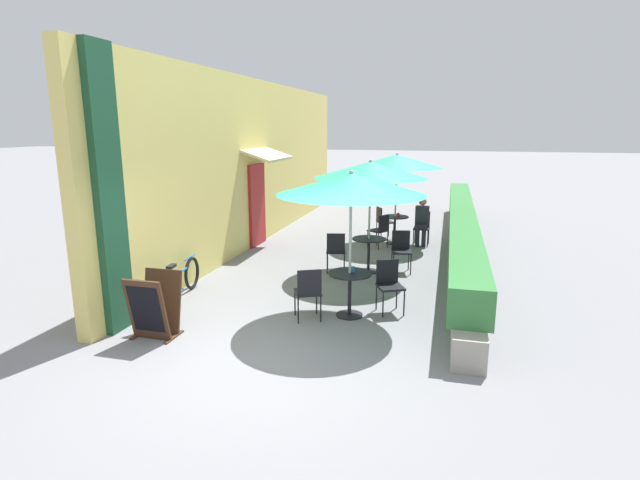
% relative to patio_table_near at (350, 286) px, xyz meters
% --- Properties ---
extents(ground_plane, '(120.00, 120.00, 0.00)m').
position_rel_patio_table_near_xyz_m(ground_plane, '(-0.92, -2.00, -0.51)').
color(ground_plane, gray).
extents(cafe_facade_wall, '(0.98, 14.15, 4.20)m').
position_rel_patio_table_near_xyz_m(cafe_facade_wall, '(-3.46, 4.94, 1.58)').
color(cafe_facade_wall, '#E0CC6B').
rests_on(cafe_facade_wall, ground_plane).
extents(planter_hedge, '(0.60, 13.15, 1.01)m').
position_rel_patio_table_near_xyz_m(planter_hedge, '(1.83, 4.97, 0.03)').
color(planter_hedge, gray).
rests_on(planter_hedge, ground_plane).
extents(patio_table_near, '(0.71, 0.71, 0.73)m').
position_rel_patio_table_near_xyz_m(patio_table_near, '(0.00, 0.00, 0.00)').
color(patio_table_near, black).
rests_on(patio_table_near, ground_plane).
extents(patio_umbrella_near, '(2.35, 2.35, 2.38)m').
position_rel_patio_table_near_xyz_m(patio_umbrella_near, '(0.00, 0.00, 1.66)').
color(patio_umbrella_near, '#B7B7BC').
rests_on(patio_umbrella_near, ground_plane).
extents(cafe_chair_near_left, '(0.53, 0.53, 0.87)m').
position_rel_patio_table_near_xyz_m(cafe_chair_near_left, '(0.59, 0.37, 0.01)').
color(cafe_chair_near_left, black).
rests_on(cafe_chair_near_left, ground_plane).
extents(cafe_chair_near_right, '(0.53, 0.53, 0.87)m').
position_rel_patio_table_near_xyz_m(cafe_chair_near_right, '(-0.59, -0.37, 0.01)').
color(cafe_chair_near_right, black).
rests_on(cafe_chair_near_right, ground_plane).
extents(coffee_cup_near, '(0.07, 0.07, 0.09)m').
position_rel_patio_table_near_xyz_m(coffee_cup_near, '(0.04, 0.06, 0.27)').
color(coffee_cup_near, teal).
rests_on(coffee_cup_near, patio_table_near).
extents(patio_table_mid, '(0.71, 0.71, 0.73)m').
position_rel_patio_table_near_xyz_m(patio_table_mid, '(-0.10, 2.59, 0.00)').
color(patio_table_mid, black).
rests_on(patio_table_mid, ground_plane).
extents(patio_umbrella_mid, '(2.35, 2.35, 2.38)m').
position_rel_patio_table_near_xyz_m(patio_umbrella_mid, '(-0.10, 2.59, 1.66)').
color(patio_umbrella_mid, '#B7B7BC').
rests_on(patio_umbrella_mid, ground_plane).
extents(cafe_chair_mid_left, '(0.48, 0.48, 0.87)m').
position_rel_patio_table_near_xyz_m(cafe_chair_mid_left, '(-0.76, 2.37, 0.01)').
color(cafe_chair_mid_left, black).
rests_on(cafe_chair_mid_left, ground_plane).
extents(cafe_chair_mid_right, '(0.48, 0.48, 0.87)m').
position_rel_patio_table_near_xyz_m(cafe_chair_mid_right, '(0.56, 2.81, 0.01)').
color(cafe_chair_mid_right, black).
rests_on(cafe_chair_mid_right, ground_plane).
extents(coffee_cup_mid, '(0.07, 0.07, 0.09)m').
position_rel_patio_table_near_xyz_m(coffee_cup_mid, '(-0.12, 2.68, 0.27)').
color(coffee_cup_mid, teal).
rests_on(coffee_cup_mid, patio_table_mid).
extents(patio_table_far, '(0.71, 0.71, 0.73)m').
position_rel_patio_table_near_xyz_m(patio_table_far, '(0.15, 5.38, 0.00)').
color(patio_table_far, black).
rests_on(patio_table_far, ground_plane).
extents(patio_umbrella_far, '(2.35, 2.35, 2.38)m').
position_rel_patio_table_near_xyz_m(patio_umbrella_far, '(0.15, 5.38, 1.66)').
color(patio_umbrella_far, '#B7B7BC').
rests_on(patio_umbrella_far, ground_plane).
extents(cafe_chair_far_left, '(0.41, 0.41, 0.87)m').
position_rel_patio_table_near_xyz_m(cafe_chair_far_left, '(0.84, 5.43, 0.01)').
color(cafe_chair_far_left, black).
rests_on(cafe_chair_far_left, ground_plane).
extents(seated_patron_far_left, '(0.35, 0.41, 1.25)m').
position_rel_patio_table_near_xyz_m(seated_patron_far_left, '(0.84, 5.32, 0.18)').
color(seated_patron_far_left, '#23232D').
rests_on(seated_patron_far_left, ground_plane).
extents(cafe_chair_far_right, '(0.54, 0.54, 0.87)m').
position_rel_patio_table_near_xyz_m(cafe_chair_far_right, '(-0.25, 5.95, 0.01)').
color(cafe_chair_far_right, black).
rests_on(cafe_chair_far_right, ground_plane).
extents(cafe_chair_far_back, '(0.55, 0.55, 0.87)m').
position_rel_patio_table_near_xyz_m(cafe_chair_far_back, '(-0.15, 4.74, 0.01)').
color(cafe_chair_far_back, black).
rests_on(cafe_chair_far_back, ground_plane).
extents(coffee_cup_far, '(0.07, 0.07, 0.09)m').
position_rel_patio_table_near_xyz_m(coffee_cup_far, '(0.23, 5.39, 0.27)').
color(coffee_cup_far, '#B73D3D').
rests_on(coffee_cup_far, patio_table_far).
extents(bicycle_leaning, '(0.24, 1.71, 0.71)m').
position_rel_patio_table_near_xyz_m(bicycle_leaning, '(-3.12, 0.06, -0.18)').
color(bicycle_leaning, black).
rests_on(bicycle_leaning, ground_plane).
extents(menu_board, '(0.62, 0.63, 0.95)m').
position_rel_patio_table_near_xyz_m(menu_board, '(-2.61, -1.51, -0.04)').
color(menu_board, '#422819').
rests_on(menu_board, ground_plane).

